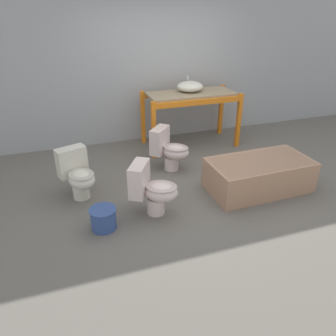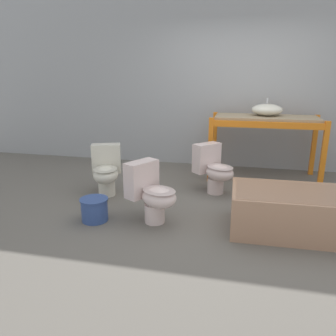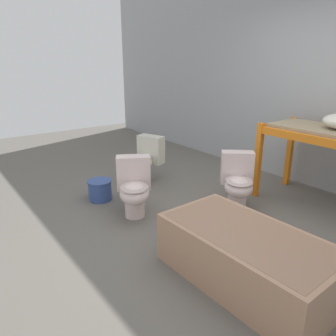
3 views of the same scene
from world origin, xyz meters
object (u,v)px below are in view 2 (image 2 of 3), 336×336
at_px(toilet_extra, 214,169).
at_px(bucket_white, 94,209).
at_px(toilet_far, 152,192).
at_px(toilet_near, 106,170).
at_px(sink_basin, 267,110).
at_px(bathtub_main, 301,209).

xyz_separation_m(toilet_extra, bucket_white, (-1.23, -1.23, -0.21)).
relative_size(toilet_far, bucket_white, 2.13).
bearing_deg(toilet_near, sink_basin, 12.57).
bearing_deg(toilet_extra, toilet_near, 147.99).
distance_m(bathtub_main, toilet_far, 1.59).
distance_m(bathtub_main, toilet_extra, 1.42).
bearing_deg(toilet_extra, toilet_far, -166.19).
relative_size(bathtub_main, bucket_white, 4.53).
height_order(sink_basin, toilet_near, sink_basin).
bearing_deg(bathtub_main, sink_basin, 97.32).
xyz_separation_m(sink_basin, toilet_extra, (-0.70, -0.92, -0.73)).
distance_m(toilet_far, bucket_white, 0.68).
relative_size(sink_basin, toilet_extra, 0.69).
relative_size(sink_basin, toilet_near, 0.69).
bearing_deg(sink_basin, toilet_extra, -127.38).
height_order(toilet_far, toilet_extra, same).
xyz_separation_m(toilet_far, bucket_white, (-0.64, -0.13, -0.21)).
bearing_deg(toilet_far, bucket_white, 131.89).
bearing_deg(toilet_extra, bucket_white, 177.12).
xyz_separation_m(sink_basin, bucket_white, (-1.94, -2.15, -0.93)).
relative_size(toilet_near, toilet_extra, 1.00).
height_order(toilet_near, toilet_far, same).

